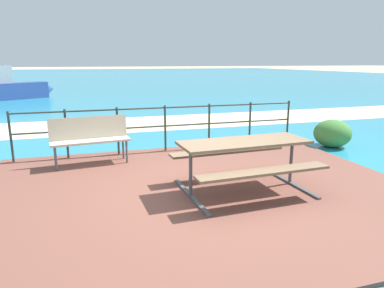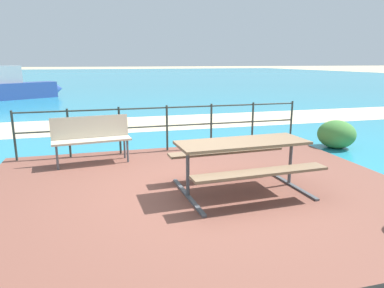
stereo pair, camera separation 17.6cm
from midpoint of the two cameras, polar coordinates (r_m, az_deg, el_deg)
ground_plane at (r=5.24m, az=2.05°, el=-7.98°), size 240.00×240.00×0.00m
patio_paving at (r=5.23m, az=2.05°, el=-7.67°), size 6.40×5.20×0.06m
sea_water at (r=44.72m, az=-13.68°, el=10.72°), size 90.00×90.00×0.01m
beach_strip at (r=10.97m, az=-7.41°, el=3.37°), size 54.01×2.92×0.01m
picnic_table at (r=5.04m, az=9.26°, el=-1.44°), size 1.95×1.48×0.75m
park_bench at (r=6.64m, az=-15.60°, el=1.42°), size 1.44×0.57×0.87m
railing_fence at (r=7.28m, az=-3.47°, el=3.54°), size 5.94×0.04×0.97m
shrub_right at (r=8.47m, az=23.32°, el=1.48°), size 0.83×0.83×0.63m
boat_near at (r=20.00m, az=-26.87°, el=8.20°), size 4.45×3.08×1.69m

